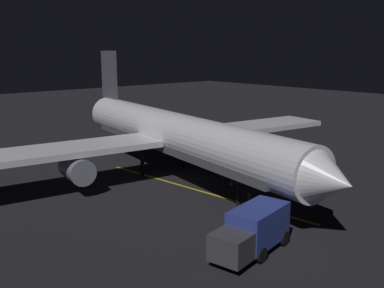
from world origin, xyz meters
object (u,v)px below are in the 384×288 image
Objects in this scene: airliner at (174,135)px; traffic_cone_near_right at (231,183)px; traffic_cone_under_wing at (249,196)px; baggage_truck at (253,231)px; ground_crew_worker at (242,219)px; catering_truck at (257,148)px; traffic_cone_near_left at (295,198)px.

traffic_cone_near_right is at bearing 108.26° from airliner.
airliner is 70.39× the size of traffic_cone_under_wing.
baggage_truck is at bearing 42.44° from traffic_cone_under_wing.
airliner is at bearing -110.78° from ground_crew_worker.
ground_crew_worker is at bearing 37.32° from catering_truck.
traffic_cone_near_left is at bearing -170.93° from ground_crew_worker.
airliner is at bearing -77.13° from traffic_cone_near_left.
traffic_cone_near_left and traffic_cone_under_wing have the same top height.
airliner reaches higher than traffic_cone_near_right.
ground_crew_worker is at bearing 47.10° from traffic_cone_near_right.
baggage_truck is 11.06× the size of traffic_cone_under_wing.
traffic_cone_near_right is 1.00× the size of traffic_cone_under_wing.
traffic_cone_near_right is (9.21, 4.92, -0.95)m from catering_truck.
baggage_truck is at bearing 39.57° from catering_truck.
airliner is 22.25× the size of ground_crew_worker.
traffic_cone_near_left is 1.00× the size of traffic_cone_near_right.
traffic_cone_under_wing is at bearing 66.54° from traffic_cone_near_right.
traffic_cone_under_wing is (-5.30, -3.98, -0.64)m from ground_crew_worker.
airliner reaches higher than baggage_truck.
catering_truck is (-17.62, -14.56, -0.11)m from baggage_truck.
ground_crew_worker is 9.86m from traffic_cone_near_right.
traffic_cone_near_left is at bearing 97.65° from traffic_cone_near_right.
ground_crew_worker is (4.86, 12.79, -3.01)m from airliner.
baggage_truck is 9.56m from traffic_cone_under_wing.
catering_truck is (-11.05, 0.67, -2.70)m from airliner.
traffic_cone_under_wing is (-7.01, -6.41, -1.06)m from baggage_truck.
traffic_cone_near_right is (-8.41, -9.64, -1.06)m from baggage_truck.
airliner is 70.39× the size of traffic_cone_near_right.
traffic_cone_near_left is at bearing 128.50° from traffic_cone_under_wing.
catering_truck reaches higher than ground_crew_worker.
airliner is 6.92m from traffic_cone_near_right.
baggage_truck is 9.97m from traffic_cone_near_left.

